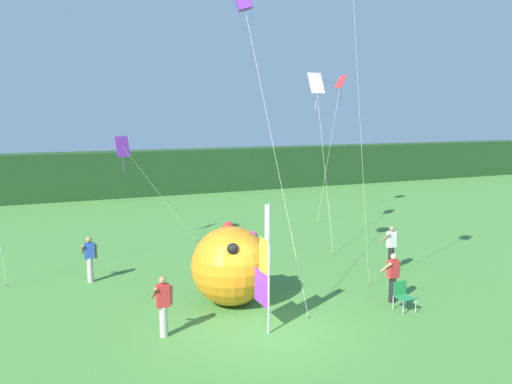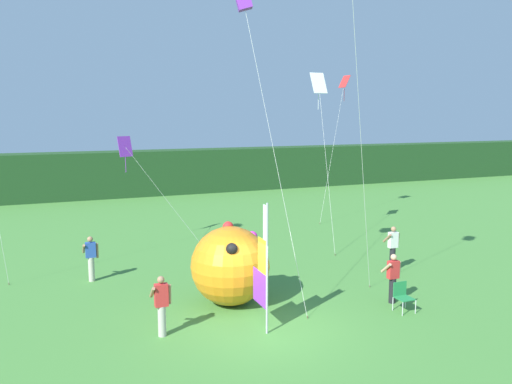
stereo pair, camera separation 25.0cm
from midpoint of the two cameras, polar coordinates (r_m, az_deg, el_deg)
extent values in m
plane|color=#478438|center=(15.20, 1.19, -14.81)|extent=(120.00, 120.00, 0.00)
cube|color=#1E421E|center=(39.46, -14.42, 1.96)|extent=(80.00, 2.40, 3.31)
cylinder|color=#B7B7BC|center=(14.29, 0.91, -8.50)|extent=(0.06, 0.06, 3.68)
cube|color=purple|center=(14.95, 0.10, -10.48)|extent=(0.02, 0.97, 0.98)
cube|color=yellow|center=(14.50, 0.39, -7.04)|extent=(0.02, 0.60, 0.98)
cube|color=white|center=(14.10, 0.69, -3.38)|extent=(0.02, 0.23, 0.98)
cylinder|color=black|center=(17.56, 14.34, -10.37)|extent=(0.22, 0.22, 0.82)
cube|color=red|center=(17.35, 14.43, -8.19)|extent=(0.36, 0.20, 0.57)
sphere|color=tan|center=(17.24, 14.48, -6.89)|extent=(0.20, 0.20, 0.20)
cylinder|color=tan|center=(17.25, 13.70, -8.06)|extent=(0.09, 0.48, 0.42)
cylinder|color=tan|center=(17.50, 15.02, -8.19)|extent=(0.09, 0.14, 0.56)
cylinder|color=black|center=(20.89, 14.27, -7.13)|extent=(0.22, 0.22, 0.94)
cube|color=white|center=(20.70, 14.35, -5.06)|extent=(0.36, 0.20, 0.61)
sphere|color=#A37556|center=(20.60, 14.39, -3.92)|extent=(0.20, 0.20, 0.20)
cylinder|color=#A37556|center=(20.59, 13.74, -4.90)|extent=(0.09, 0.48, 0.42)
cylinder|color=#A37556|center=(20.85, 14.84, -5.05)|extent=(0.09, 0.14, 0.56)
cylinder|color=#B7B2A3|center=(14.81, -10.60, -13.82)|extent=(0.22, 0.22, 0.85)
cube|color=red|center=(14.55, -10.68, -11.12)|extent=(0.36, 0.20, 0.63)
sphere|color=#A37556|center=(14.41, -10.73, -9.49)|extent=(0.20, 0.20, 0.20)
cylinder|color=#A37556|center=(14.53, -11.65, -10.80)|extent=(0.09, 0.48, 0.42)
cylinder|color=#A37556|center=(14.60, -9.79, -11.06)|extent=(0.09, 0.14, 0.56)
cylinder|color=#B7B2A3|center=(19.92, -18.09, -8.14)|extent=(0.22, 0.22, 0.89)
cube|color=#284CA8|center=(19.73, -18.19, -6.13)|extent=(0.36, 0.20, 0.55)
sphere|color=#A37556|center=(19.64, -18.25, -5.01)|extent=(0.20, 0.20, 0.20)
cylinder|color=#A37556|center=(19.76, -18.88, -5.99)|extent=(0.09, 0.48, 0.42)
cylinder|color=#A37556|center=(19.77, -17.52, -6.21)|extent=(0.09, 0.14, 0.56)
sphere|color=orange|center=(16.64, -3.22, -8.11)|extent=(2.52, 2.52, 2.52)
sphere|color=#DB33A8|center=(17.09, -0.83, -4.90)|extent=(0.35, 0.35, 0.35)
sphere|color=red|center=(16.82, -3.48, -3.84)|extent=(0.35, 0.35, 0.35)
sphere|color=black|center=(15.49, -3.03, -6.27)|extent=(0.35, 0.35, 0.35)
cylinder|color=#BCBCC1|center=(16.65, 15.43, -12.22)|extent=(0.03, 0.03, 0.42)
cylinder|color=#BCBCC1|center=(16.93, 16.74, -11.91)|extent=(0.03, 0.03, 0.42)
cylinder|color=#BCBCC1|center=(17.00, 14.41, -11.73)|extent=(0.03, 0.03, 0.42)
cylinder|color=#BCBCC1|center=(17.28, 15.71, -11.44)|extent=(0.03, 0.03, 0.42)
cube|color=#237F42|center=(16.89, 15.60, -11.11)|extent=(0.48, 0.48, 0.03)
cube|color=#237F42|center=(16.99, 15.13, -10.13)|extent=(0.48, 0.03, 0.44)
cylinder|color=brown|center=(24.87, -6.77, -5.42)|extent=(0.03, 0.03, 0.08)
cylinder|color=silver|center=(24.26, -10.68, -0.43)|extent=(3.24, 0.48, 4.59)
cube|color=purple|center=(23.96, -14.75, 4.85)|extent=(0.69, 0.48, 0.91)
cylinder|color=purple|center=(24.02, -14.67, 2.91)|extent=(0.02, 0.02, 0.70)
cylinder|color=brown|center=(22.73, 8.19, -6.79)|extent=(0.03, 0.03, 0.08)
cylinder|color=silver|center=(23.41, 7.23, 2.86)|extent=(0.62, 2.86, 7.45)
cube|color=white|center=(24.72, 6.34, 11.82)|extent=(0.77, 0.48, 0.96)
cylinder|color=white|center=(24.69, 6.30, 9.81)|extent=(0.02, 0.02, 0.70)
cylinder|color=brown|center=(28.92, 6.45, -3.42)|extent=(0.03, 0.03, 0.08)
cylinder|color=silver|center=(29.47, 7.79, 4.41)|extent=(2.16, 1.31, 7.85)
cube|color=red|center=(30.55, 9.08, 11.89)|extent=(0.51, 0.63, 0.69)
cylinder|color=red|center=(30.52, 9.05, 10.50)|extent=(0.02, 0.02, 0.70)
cylinder|color=brown|center=(18.98, 11.95, -10.02)|extent=(0.03, 0.03, 0.08)
cylinder|color=silver|center=(16.43, 11.03, 5.92)|extent=(2.53, 2.15, 10.64)
cylinder|color=brown|center=(20.67, -26.01, -9.16)|extent=(0.03, 0.03, 0.08)
cylinder|color=brown|center=(15.98, 5.34, -13.50)|extent=(0.03, 0.03, 0.08)
cylinder|color=silver|center=(16.07, 1.61, 4.30)|extent=(0.85, 3.15, 9.67)
camera|label=1|loc=(0.13, -90.42, -0.06)|focal=36.41mm
camera|label=2|loc=(0.13, 89.58, 0.06)|focal=36.41mm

